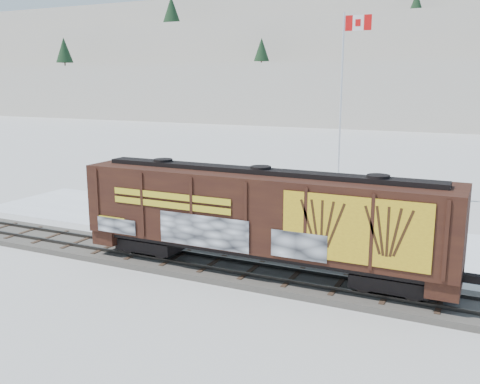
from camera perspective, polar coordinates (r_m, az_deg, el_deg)
The scene contains 9 objects.
ground at distance 25.14m, azimuth -2.97°, elevation -8.24°, with size 500.00×500.00×0.00m, color white.
rail_track at distance 25.09m, azimuth -2.98°, elevation -7.92°, with size 50.00×3.40×0.43m.
parking_strip at distance 31.61m, azimuth 3.55°, elevation -4.01°, with size 40.00×8.00×0.03m, color white.
hillside at distance 161.01m, azimuth 22.15°, elevation 12.98°, with size 360.00×110.00×93.00m.
hopper_railcar at distance 23.26m, azimuth 2.19°, elevation -2.36°, with size 16.58×3.06×4.48m.
flagpole at distance 38.02m, azimuth 10.74°, elevation 6.05°, with size 2.30×0.90×13.06m.
car_silver at distance 35.20m, azimuth -8.53°, elevation -1.08°, with size 1.94×4.82×1.64m, color silver.
car_white at distance 29.53m, azimuth 11.46°, elevation -3.67°, with size 1.75×5.01×1.65m, color white.
car_dark at distance 30.05m, azimuth 10.42°, elevation -3.64°, with size 1.91×4.70×1.36m, color black.
Camera 1 is at (11.37, -20.71, 8.59)m, focal length 40.00 mm.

